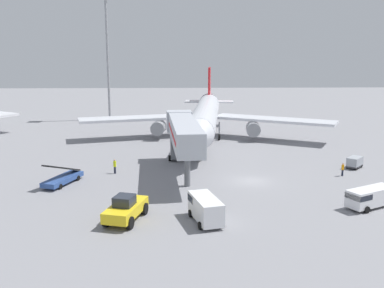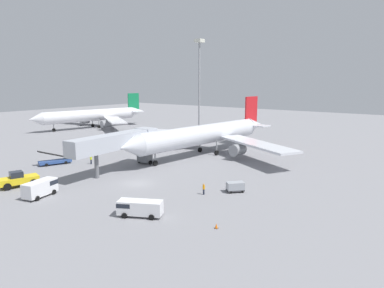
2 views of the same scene
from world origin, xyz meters
name	(u,v)px [view 1 (image 1 of 2)]	position (x,y,z in m)	size (l,w,h in m)	color
ground_plane	(252,181)	(0.00, 0.00, 0.00)	(300.00, 300.00, 0.00)	gray
airplane_at_gate	(205,115)	(-3.95, 25.28, 4.45)	(45.22, 45.36, 12.20)	silver
jet_bridge	(183,132)	(-8.09, 3.88, 5.25)	(4.53, 19.67, 7.02)	#B2B7C1
pushback_tug	(126,209)	(-13.51, -12.10, 1.12)	(3.81, 6.02, 2.40)	yellow
belt_loader_truck	(63,178)	(-22.16, -0.49, 0.75)	(3.77, 6.29, 2.98)	#2D4C8E
service_van_rear_left	(370,197)	(9.99, -9.52, 1.13)	(5.60, 4.11, 1.95)	white
service_van_near_left	(205,208)	(-6.36, -12.53, 1.29)	(3.09, 5.24, 2.27)	white
baggage_cart_rear_right	(355,162)	(14.64, 5.56, 0.82)	(2.70, 2.78, 1.49)	#38383D
ground_crew_worker_foreground	(115,166)	(-16.74, 3.88, 0.99)	(0.41, 0.41, 1.87)	#1E2333
ground_crew_worker_midground	(343,169)	(11.60, 1.82, 0.88)	(0.42, 0.42, 1.67)	#1E2333
apron_light_mast	(107,33)	(-24.55, 51.19, 19.49)	(2.40, 2.40, 28.56)	#93969B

